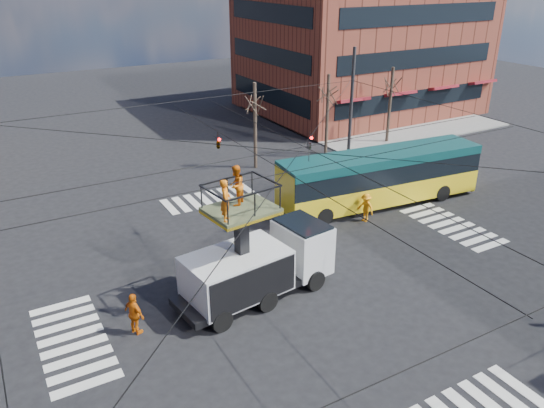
{
  "coord_description": "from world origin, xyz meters",
  "views": [
    {
      "loc": [
        -11.41,
        -17.8,
        12.89
      ],
      "look_at": [
        0.29,
        2.85,
        2.32
      ],
      "focal_mm": 35.0,
      "sensor_mm": 36.0,
      "label": 1
    }
  ],
  "objects": [
    {
      "name": "utility_truck",
      "position": [
        -2.36,
        -0.68,
        2.0
      ],
      "size": [
        7.24,
        3.36,
        5.95
      ],
      "rotation": [
        0.0,
        0.0,
        0.13
      ],
      "color": "black",
      "rests_on": "ground"
    },
    {
      "name": "traffic_cone",
      "position": [
        -4.76,
        -1.33,
        0.31
      ],
      "size": [
        0.36,
        0.36,
        0.62
      ],
      "primitive_type": "cone",
      "color": "#D13E08",
      "rests_on": "ground"
    },
    {
      "name": "sidewalk_ne",
      "position": [
        21.0,
        21.0,
        0.06
      ],
      "size": [
        18.0,
        18.0,
        0.12
      ],
      "primitive_type": "cube",
      "color": "slate",
      "rests_on": "ground"
    },
    {
      "name": "overhead_network",
      "position": [
        -0.07,
        0.4,
        4.29
      ],
      "size": [
        24.24,
        24.24,
        8.0
      ],
      "color": "#2D2D30",
      "rests_on": "ground"
    },
    {
      "name": "crosswalks",
      "position": [
        0.0,
        0.0,
        0.01
      ],
      "size": [
        22.4,
        22.4,
        0.02
      ],
      "primitive_type": null,
      "color": "silver",
      "rests_on": "ground"
    },
    {
      "name": "city_bus",
      "position": [
        8.45,
        4.33,
        1.73
      ],
      "size": [
        12.74,
        3.78,
        3.2
      ],
      "rotation": [
        0.0,
        0.0,
        -0.1
      ],
      "color": "yellow",
      "rests_on": "ground"
    },
    {
      "name": "flagger",
      "position": [
        6.21,
        2.8,
        0.82
      ],
      "size": [
        0.83,
        1.17,
        1.64
      ],
      "primitive_type": "imported",
      "rotation": [
        0.0,
        0.0,
        -1.35
      ],
      "color": "orange",
      "rests_on": "ground"
    },
    {
      "name": "building_ne",
      "position": [
        21.98,
        23.98,
        7.0
      ],
      "size": [
        20.06,
        16.06,
        14.0
      ],
      "color": "brown",
      "rests_on": "ground"
    },
    {
      "name": "tree_c",
      "position": [
        17.0,
        13.5,
        4.63
      ],
      "size": [
        2.0,
        2.0,
        6.0
      ],
      "color": "#382B21",
      "rests_on": "ground"
    },
    {
      "name": "ground",
      "position": [
        0.0,
        0.0,
        0.0
      ],
      "size": [
        120.0,
        120.0,
        0.0
      ],
      "primitive_type": "plane",
      "color": "black",
      "rests_on": "ground"
    },
    {
      "name": "tree_b",
      "position": [
        11.0,
        13.5,
        4.63
      ],
      "size": [
        2.0,
        2.0,
        6.0
      ],
      "color": "#382B21",
      "rests_on": "ground"
    },
    {
      "name": "worker_ground",
      "position": [
        -7.74,
        -0.71,
        0.88
      ],
      "size": [
        0.81,
        1.12,
        1.76
      ],
      "primitive_type": "imported",
      "rotation": [
        0.0,
        0.0,
        1.98
      ],
      "color": "#D4650D",
      "rests_on": "ground"
    },
    {
      "name": "tree_a",
      "position": [
        5.0,
        13.5,
        4.63
      ],
      "size": [
        2.0,
        2.0,
        6.0
      ],
      "color": "#382B21",
      "rests_on": "ground"
    }
  ]
}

